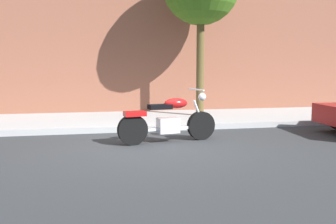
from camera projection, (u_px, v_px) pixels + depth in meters
ground_plane at (151, 147)px, 7.64m from camera, size 60.00×60.00×0.00m
sidewalk at (132, 120)px, 10.90m from camera, size 19.59×3.21×0.14m
motorcycle at (168, 121)px, 8.05m from camera, size 2.16×0.74×1.12m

